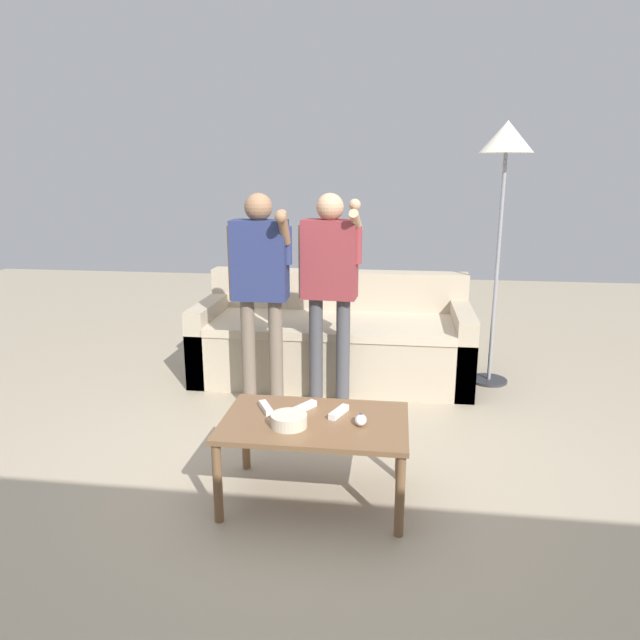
{
  "coord_description": "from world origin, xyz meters",
  "views": [
    {
      "loc": [
        0.49,
        -2.85,
        1.59
      ],
      "look_at": [
        0.06,
        0.33,
        0.77
      ],
      "focal_mm": 32.69,
      "sensor_mm": 36.0,
      "label": 1
    }
  ],
  "objects_px": {
    "snack_bowl": "(289,420)",
    "game_remote_wand_far": "(339,412)",
    "game_remote_nunchuk": "(361,420)",
    "game_remote_wand_near": "(266,408)",
    "game_remote_wand_spare": "(304,407)",
    "player_left": "(260,276)",
    "player_center": "(330,275)",
    "floor_lamp": "(506,154)",
    "couch": "(333,341)",
    "coffee_table": "(315,430)"
  },
  "relations": [
    {
      "from": "coffee_table",
      "to": "game_remote_wand_far",
      "type": "height_order",
      "value": "game_remote_wand_far"
    },
    {
      "from": "floor_lamp",
      "to": "game_remote_wand_near",
      "type": "distance_m",
      "value": 2.55
    },
    {
      "from": "coffee_table",
      "to": "player_left",
      "type": "distance_m",
      "value": 1.35
    },
    {
      "from": "floor_lamp",
      "to": "game_remote_wand_far",
      "type": "distance_m",
      "value": 2.38
    },
    {
      "from": "game_remote_wand_near",
      "to": "coffee_table",
      "type": "bearing_deg",
      "value": -17.51
    },
    {
      "from": "player_left",
      "to": "floor_lamp",
      "type": "bearing_deg",
      "value": 23.48
    },
    {
      "from": "game_remote_wand_spare",
      "to": "player_left",
      "type": "bearing_deg",
      "value": 114.18
    },
    {
      "from": "game_remote_wand_spare",
      "to": "player_center",
      "type": "bearing_deg",
      "value": 90.17
    },
    {
      "from": "snack_bowl",
      "to": "player_left",
      "type": "bearing_deg",
      "value": 108.82
    },
    {
      "from": "floor_lamp",
      "to": "player_left",
      "type": "relative_size",
      "value": 1.33
    },
    {
      "from": "player_left",
      "to": "game_remote_wand_far",
      "type": "height_order",
      "value": "player_left"
    },
    {
      "from": "coffee_table",
      "to": "game_remote_nunchuk",
      "type": "bearing_deg",
      "value": -5.47
    },
    {
      "from": "snack_bowl",
      "to": "game_remote_wand_spare",
      "type": "relative_size",
      "value": 1.15
    },
    {
      "from": "coffee_table",
      "to": "couch",
      "type": "bearing_deg",
      "value": 93.45
    },
    {
      "from": "game_remote_wand_near",
      "to": "game_remote_wand_spare",
      "type": "relative_size",
      "value": 0.99
    },
    {
      "from": "coffee_table",
      "to": "game_remote_wand_near",
      "type": "height_order",
      "value": "game_remote_wand_near"
    },
    {
      "from": "game_remote_wand_near",
      "to": "game_remote_wand_far",
      "type": "xyz_separation_m",
      "value": [
        0.37,
        -0.01,
        -0.0
      ]
    },
    {
      "from": "couch",
      "to": "player_left",
      "type": "relative_size",
      "value": 1.44
    },
    {
      "from": "coffee_table",
      "to": "snack_bowl",
      "type": "xyz_separation_m",
      "value": [
        -0.11,
        -0.09,
        0.08
      ]
    },
    {
      "from": "floor_lamp",
      "to": "game_remote_wand_spare",
      "type": "bearing_deg",
      "value": -124.47
    },
    {
      "from": "floor_lamp",
      "to": "game_remote_nunchuk",
      "type": "bearing_deg",
      "value": -115.49
    },
    {
      "from": "coffee_table",
      "to": "game_remote_wand_far",
      "type": "bearing_deg",
      "value": 35.11
    },
    {
      "from": "floor_lamp",
      "to": "game_remote_wand_near",
      "type": "bearing_deg",
      "value": -128.01
    },
    {
      "from": "floor_lamp",
      "to": "game_remote_wand_spare",
      "type": "relative_size",
      "value": 12.83
    },
    {
      "from": "snack_bowl",
      "to": "game_remote_wand_near",
      "type": "bearing_deg",
      "value": 131.68
    },
    {
      "from": "game_remote_wand_near",
      "to": "player_left",
      "type": "bearing_deg",
      "value": 104.16
    },
    {
      "from": "game_remote_wand_near",
      "to": "game_remote_wand_far",
      "type": "distance_m",
      "value": 0.37
    },
    {
      "from": "coffee_table",
      "to": "player_center",
      "type": "distance_m",
      "value": 1.35
    },
    {
      "from": "snack_bowl",
      "to": "game_remote_wand_spare",
      "type": "height_order",
      "value": "snack_bowl"
    },
    {
      "from": "coffee_table",
      "to": "player_left",
      "type": "xyz_separation_m",
      "value": [
        -0.52,
        1.12,
        0.55
      ]
    },
    {
      "from": "game_remote_wand_near",
      "to": "game_remote_wand_spare",
      "type": "bearing_deg",
      "value": 10.08
    },
    {
      "from": "player_left",
      "to": "game_remote_wand_spare",
      "type": "height_order",
      "value": "player_left"
    },
    {
      "from": "floor_lamp",
      "to": "player_center",
      "type": "xyz_separation_m",
      "value": [
        -1.18,
        -0.59,
        -0.79
      ]
    },
    {
      "from": "game_remote_nunchuk",
      "to": "player_center",
      "type": "relative_size",
      "value": 0.06
    },
    {
      "from": "snack_bowl",
      "to": "game_remote_wand_far",
      "type": "bearing_deg",
      "value": 36.53
    },
    {
      "from": "snack_bowl",
      "to": "game_remote_wand_far",
      "type": "height_order",
      "value": "snack_bowl"
    },
    {
      "from": "snack_bowl",
      "to": "game_remote_wand_far",
      "type": "distance_m",
      "value": 0.27
    },
    {
      "from": "snack_bowl",
      "to": "player_center",
      "type": "height_order",
      "value": "player_center"
    },
    {
      "from": "snack_bowl",
      "to": "game_remote_wand_spare",
      "type": "distance_m",
      "value": 0.21
    },
    {
      "from": "game_remote_wand_near",
      "to": "game_remote_wand_spare",
      "type": "xyz_separation_m",
      "value": [
        0.19,
        0.03,
        -0.0
      ]
    },
    {
      "from": "couch",
      "to": "coffee_table",
      "type": "xyz_separation_m",
      "value": [
        0.11,
        -1.81,
        0.08
      ]
    },
    {
      "from": "game_remote_wand_far",
      "to": "player_center",
      "type": "bearing_deg",
      "value": 98.96
    },
    {
      "from": "floor_lamp",
      "to": "game_remote_wand_near",
      "type": "xyz_separation_m",
      "value": [
        -1.37,
        -1.75,
        -1.26
      ]
    },
    {
      "from": "couch",
      "to": "game_remote_wand_far",
      "type": "relative_size",
      "value": 13.39
    },
    {
      "from": "snack_bowl",
      "to": "game_remote_nunchuk",
      "type": "bearing_deg",
      "value": 10.89
    },
    {
      "from": "game_remote_nunchuk",
      "to": "game_remote_wand_near",
      "type": "distance_m",
      "value": 0.49
    },
    {
      "from": "player_center",
      "to": "game_remote_wand_spare",
      "type": "xyz_separation_m",
      "value": [
        0.0,
        -1.12,
        -0.48
      ]
    },
    {
      "from": "couch",
      "to": "floor_lamp",
      "type": "xyz_separation_m",
      "value": [
        1.21,
        0.02,
        1.41
      ]
    },
    {
      "from": "snack_bowl",
      "to": "floor_lamp",
      "type": "height_order",
      "value": "floor_lamp"
    },
    {
      "from": "game_remote_wand_near",
      "to": "game_remote_wand_spare",
      "type": "height_order",
      "value": "same"
    }
  ]
}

